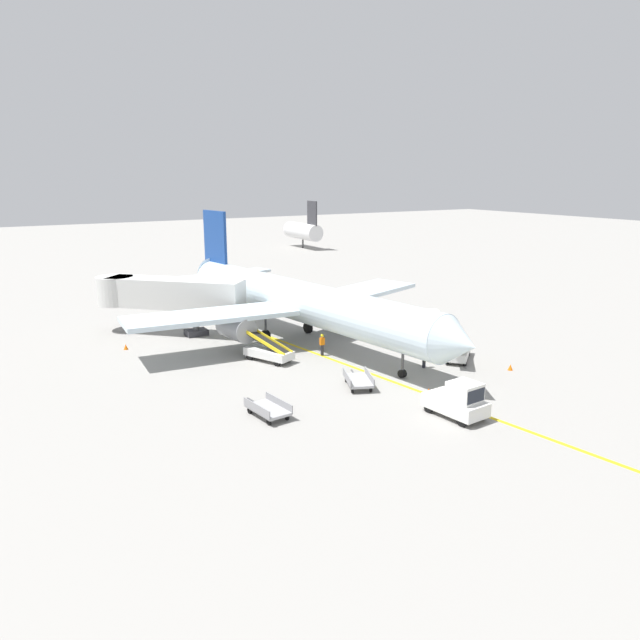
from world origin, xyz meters
name	(u,v)px	position (x,y,z in m)	size (l,w,h in m)	color
ground_plane	(417,386)	(0.00, 0.00, 0.00)	(300.00, 300.00, 0.00)	gray
taxi_line_yellow	(358,369)	(-1.31, 5.00, 0.00)	(0.30, 80.00, 0.01)	yellow
airliner	(297,301)	(-1.39, 13.80, 3.42)	(28.35, 35.31, 10.10)	silver
jet_bridge	(161,293)	(-10.32, 22.00, 3.54)	(10.91, 10.68, 4.85)	silver
pushback_tug	(458,401)	(-1.37, -5.26, 0.99)	(2.24, 3.77, 2.20)	silver
baggage_tug_near_wing	(394,317)	(8.36, 13.47, 0.93)	(2.70, 2.04, 2.10)	silver
baggage_tug_by_cargo_door	(431,322)	(9.92, 10.16, 0.93)	(2.27, 2.73, 2.10)	silver
belt_loader_forward_hold	(458,350)	(6.31, 2.90, 0.78)	(4.60, 4.21, 2.59)	silver
belt_loader_aft_hold	(268,351)	(-5.97, 10.07, 0.78)	(3.14, 5.09, 2.59)	silver
baggage_cart_loaded	(268,409)	(-10.67, 0.35, 0.47)	(1.85, 3.82, 0.94)	#A5A5A8
baggage_cart_empty_trailing	(358,380)	(-3.40, 1.86, 0.47)	(2.51, 3.78, 0.94)	#A5A5A8
ground_crew_marshaller	(424,356)	(2.92, 2.77, 0.91)	(0.36, 0.24, 1.70)	#26262D
ground_crew_wing_walker	(322,344)	(-1.81, 9.10, 0.91)	(0.36, 0.24, 1.70)	#26262D
safety_cone_nose_left	(510,367)	(7.84, -0.79, 0.22)	(0.36, 0.36, 0.44)	orange
safety_cone_nose_right	(429,391)	(-0.36, -1.59, 0.22)	(0.36, 0.36, 0.44)	orange
safety_cone_wingtip_left	(126,347)	(-14.36, 18.46, 0.22)	(0.36, 0.36, 0.44)	orange
distant_aircraft_mid_left	(303,231)	(30.77, 70.47, 3.22)	(3.00, 10.10, 8.80)	silver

